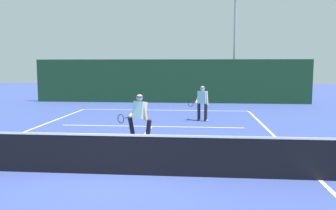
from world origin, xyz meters
name	(u,v)px	position (x,y,z in m)	size (l,w,h in m)	color
ground_plane	(114,174)	(0.00, 0.00, 0.00)	(80.00, 80.00, 0.00)	#374891
court_line_baseline_far	(164,110)	(0.00, 11.83, 0.00)	(9.46, 0.10, 0.01)	white
court_line_sideline_right	(320,180)	(4.73, 0.00, 0.00)	(0.10, 23.66, 0.01)	white
court_line_service	(152,126)	(0.00, 6.53, 0.00)	(7.71, 0.10, 0.01)	white
court_line_centre	(138,144)	(0.00, 3.20, 0.00)	(0.10, 6.40, 0.01)	white
tennis_net	(113,154)	(0.00, 0.00, 0.50)	(10.37, 0.09, 1.06)	#1E4723
player_near	(139,116)	(0.04, 3.39, 0.89)	(1.14, 0.82, 1.63)	black
player_far	(202,102)	(2.12, 8.19, 0.89)	(0.96, 0.80, 1.61)	black
tennis_ball	(225,138)	(2.90, 4.33, 0.03)	(0.07, 0.07, 0.07)	#D1E033
back_fence_windscreen	(170,81)	(0.00, 15.79, 1.47)	(18.68, 0.12, 2.94)	#153721
light_pole	(235,33)	(4.43, 17.58, 4.81)	(0.55, 0.44, 7.91)	#9EA39E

